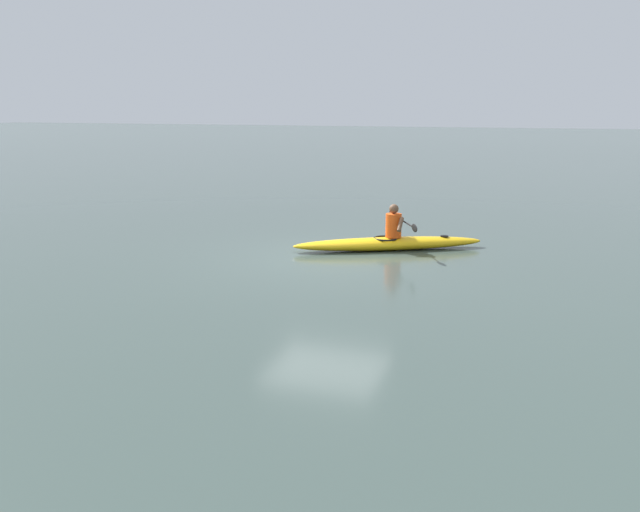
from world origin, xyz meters
TOP-DOWN VIEW (x-y plane):
  - ground_plane at (0.00, 0.00)m, footprint 160.00×160.00m
  - kayak at (-1.02, -1.31)m, footprint 4.11×2.51m
  - kayaker at (-1.14, -1.37)m, footprint 1.09×2.06m

SIDE VIEW (x-z plane):
  - ground_plane at x=0.00m, z-range 0.00..0.00m
  - kayak at x=-1.02m, z-range 0.00..0.29m
  - kayaker at x=-1.14m, z-range 0.23..0.98m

